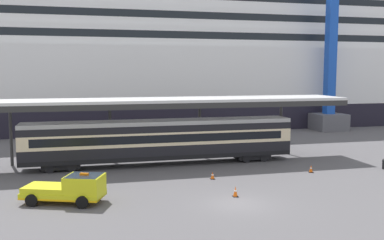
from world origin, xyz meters
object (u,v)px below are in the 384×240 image
Objects in this scene: train_carriage at (161,140)px; traffic_cone_near at (213,175)px; service_truck at (71,188)px; dockside_crane at (335,19)px; traffic_cone_mid at (311,169)px; cruise_ship at (200,52)px; traffic_cone_far at (235,192)px.

traffic_cone_near is (3.05, -6.29, -2.02)m from train_carriage.
dockside_crane reaches higher than service_truck.
cruise_ship is at bearing 89.84° from traffic_cone_mid.
traffic_cone_far is at bearing -131.18° from dockside_crane.
traffic_cone_far reaches higher than traffic_cone_mid.
dockside_crane reaches higher than cruise_ship.
cruise_ship reaches higher than train_carriage.
train_carriage is 7.28m from traffic_cone_near.
dockside_crane is at bearing 37.40° from service_truck.
traffic_cone_near is at bearing 91.60° from traffic_cone_far.
dockside_crane is at bearing 55.02° from traffic_cone_mid.
train_carriage is 37.62× the size of traffic_cone_mid.
train_carriage is at bearing 152.50° from traffic_cone_mid.
dockside_crane reaches higher than train_carriage.
cruise_ship is 46.54m from service_truck.
train_carriage reaches higher than traffic_cone_far.
service_truck reaches higher than traffic_cone_far.
train_carriage is at bearing 115.84° from traffic_cone_near.
train_carriage is 0.45× the size of dockside_crane.
traffic_cone_near is 0.01× the size of dockside_crane.
traffic_cone_far is at bearing -6.30° from service_truck.
dockside_crane is at bearing 43.20° from traffic_cone_near.
traffic_cone_near is 0.82× the size of traffic_cone_far.
cruise_ship is at bearing 64.36° from service_truck.
service_truck is 7.73× the size of traffic_cone_far.
dockside_crane is (25.11, 28.70, 15.67)m from traffic_cone_far.
train_carriage is 33.95× the size of traffic_cone_far.
cruise_ship is 38.62m from traffic_cone_mid.
dockside_crane reaches higher than traffic_cone_far.
traffic_cone_near is 38.04m from dockside_crane.
traffic_cone_far is (-8.62, -5.14, 0.04)m from traffic_cone_mid.
service_truck reaches higher than traffic_cone_near.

